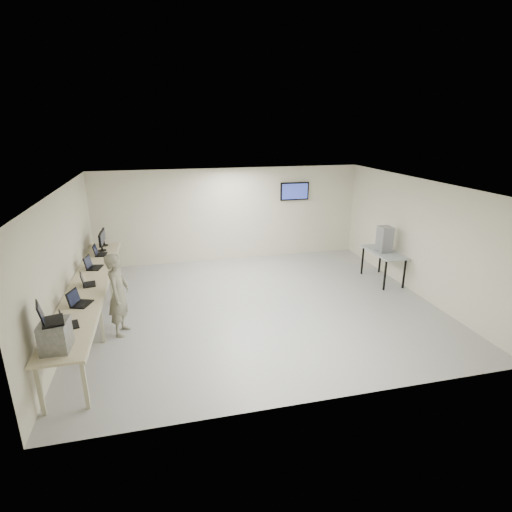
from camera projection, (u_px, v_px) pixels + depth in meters
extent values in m
cube|color=#ADADAA|center=(258.00, 305.00, 9.31)|extent=(8.00, 7.00, 0.01)
cube|color=white|center=(258.00, 185.00, 8.42)|extent=(8.00, 7.00, 0.01)
cube|color=beige|center=(231.00, 215.00, 12.09)|extent=(8.00, 0.01, 2.80)
cube|color=beige|center=(317.00, 320.00, 5.63)|extent=(8.00, 0.01, 2.80)
cube|color=beige|center=(64.00, 262.00, 7.98)|extent=(0.01, 7.00, 2.80)
cube|color=beige|center=(417.00, 237.00, 9.75)|extent=(0.01, 7.00, 2.80)
cube|color=black|center=(294.00, 191.00, 12.31)|extent=(0.15, 0.04, 0.15)
cube|color=black|center=(295.00, 191.00, 12.27)|extent=(0.90, 0.06, 0.55)
cube|color=#2A3896|center=(295.00, 191.00, 12.24)|extent=(0.82, 0.01, 0.47)
cube|color=tan|center=(89.00, 284.00, 8.23)|extent=(0.75, 6.00, 0.04)
cube|color=#B8B596|center=(108.00, 284.00, 8.32)|extent=(0.02, 6.00, 0.06)
cube|color=#B8B596|center=(40.00, 390.00, 5.68)|extent=(0.06, 0.06, 0.86)
cube|color=#B8B596|center=(85.00, 384.00, 5.81)|extent=(0.06, 0.06, 0.86)
cube|color=#B8B596|center=(68.00, 326.00, 7.48)|extent=(0.06, 0.06, 0.86)
cube|color=#B8B596|center=(102.00, 322.00, 7.61)|extent=(0.06, 0.06, 0.86)
cube|color=#B8B596|center=(84.00, 289.00, 9.14)|extent=(0.06, 0.06, 0.86)
cube|color=#B8B596|center=(111.00, 287.00, 9.27)|extent=(0.06, 0.06, 0.86)
cube|color=#B8B596|center=(95.00, 262.00, 10.94)|extent=(0.06, 0.06, 0.86)
cube|color=#B8B596|center=(118.00, 260.00, 11.07)|extent=(0.06, 0.06, 0.86)
cube|color=gray|center=(55.00, 336.00, 5.75)|extent=(0.39, 0.44, 0.45)
cube|color=black|center=(53.00, 321.00, 5.68)|extent=(0.37, 0.45, 0.02)
cube|color=black|center=(40.00, 312.00, 5.60)|extent=(0.17, 0.38, 0.28)
cube|color=black|center=(41.00, 312.00, 5.60)|extent=(0.13, 0.33, 0.23)
cube|color=black|center=(71.00, 325.00, 6.50)|extent=(0.31, 0.37, 0.02)
cube|color=black|center=(62.00, 319.00, 6.43)|extent=(0.14, 0.31, 0.23)
cube|color=black|center=(63.00, 319.00, 6.44)|extent=(0.11, 0.27, 0.19)
cube|color=black|center=(82.00, 304.00, 7.26)|extent=(0.38, 0.44, 0.02)
cube|color=black|center=(73.00, 297.00, 7.18)|extent=(0.19, 0.36, 0.27)
cube|color=black|center=(74.00, 297.00, 7.18)|extent=(0.15, 0.31, 0.22)
cube|color=black|center=(89.00, 284.00, 8.14)|extent=(0.30, 0.37, 0.02)
cube|color=black|center=(82.00, 279.00, 8.08)|extent=(0.12, 0.32, 0.24)
cube|color=black|center=(83.00, 279.00, 8.08)|extent=(0.09, 0.28, 0.20)
cube|color=black|center=(95.00, 268.00, 9.08)|extent=(0.35, 0.43, 0.02)
cube|color=black|center=(88.00, 262.00, 9.00)|extent=(0.14, 0.37, 0.27)
cube|color=black|center=(88.00, 262.00, 9.01)|extent=(0.12, 0.32, 0.23)
cube|color=black|center=(101.00, 255.00, 10.00)|extent=(0.27, 0.36, 0.02)
cube|color=black|center=(95.00, 250.00, 9.92)|extent=(0.08, 0.34, 0.25)
cube|color=black|center=(96.00, 250.00, 9.93)|extent=(0.06, 0.29, 0.21)
cylinder|color=black|center=(102.00, 250.00, 10.33)|extent=(0.21, 0.21, 0.02)
cube|color=black|center=(102.00, 247.00, 10.30)|extent=(0.04, 0.03, 0.17)
cube|color=black|center=(101.00, 239.00, 10.23)|extent=(0.05, 0.47, 0.31)
cube|color=black|center=(102.00, 239.00, 10.24)|extent=(0.00, 0.43, 0.27)
cylinder|color=black|center=(104.00, 245.00, 10.76)|extent=(0.20, 0.20, 0.02)
cube|color=black|center=(104.00, 242.00, 10.73)|extent=(0.04, 0.03, 0.16)
cube|color=black|center=(103.00, 235.00, 10.67)|extent=(0.05, 0.45, 0.30)
cube|color=black|center=(104.00, 235.00, 10.67)|extent=(0.00, 0.41, 0.26)
imported|color=#5D5F57|center=(119.00, 294.00, 7.83)|extent=(0.53, 0.69, 1.68)
cube|color=#939A9E|center=(384.00, 252.00, 10.51)|extent=(0.64, 1.38, 0.04)
cube|color=black|center=(385.00, 275.00, 10.04)|extent=(0.04, 0.04, 0.79)
cube|color=black|center=(363.00, 261.00, 11.13)|extent=(0.04, 0.04, 0.79)
cube|color=black|center=(404.00, 274.00, 10.16)|extent=(0.04, 0.04, 0.79)
cube|color=black|center=(380.00, 259.00, 11.25)|extent=(0.04, 0.04, 0.79)
cube|color=gray|center=(384.00, 248.00, 10.48)|extent=(0.32, 0.35, 0.17)
cube|color=gray|center=(384.00, 242.00, 10.42)|extent=(0.32, 0.35, 0.17)
cube|color=gray|center=(385.00, 236.00, 10.37)|extent=(0.32, 0.35, 0.17)
cube|color=gray|center=(386.00, 230.00, 10.32)|extent=(0.32, 0.35, 0.17)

